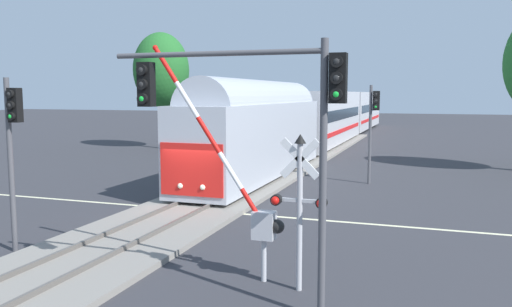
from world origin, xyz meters
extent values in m
plane|color=#333338|center=(0.00, 0.00, 0.00)|extent=(220.00, 220.00, 0.00)
cube|color=beige|center=(0.00, 0.00, 0.00)|extent=(44.00, 0.20, 0.01)
cube|color=gray|center=(0.00, 0.00, 0.09)|extent=(4.40, 80.00, 0.18)
cube|color=#56514C|center=(-0.72, 0.00, 0.25)|extent=(0.10, 80.00, 0.14)
cube|color=#56514C|center=(0.72, 0.00, 0.25)|extent=(0.10, 80.00, 0.14)
cube|color=#B2B7C1|center=(0.00, 8.22, 2.27)|extent=(3.00, 16.68, 3.90)
cube|color=red|center=(0.00, -0.14, 1.69)|extent=(2.76, 0.08, 2.15)
cylinder|color=#B2B7C1|center=(0.00, 8.22, 4.10)|extent=(2.76, 15.01, 2.76)
sphere|color=#F4F2CC|center=(-0.50, -0.15, 1.00)|extent=(0.24, 0.24, 0.24)
sphere|color=#F4F2CC|center=(0.50, -0.15, 1.00)|extent=(0.24, 0.24, 0.24)
cube|color=silver|center=(0.00, 27.94, 2.62)|extent=(3.00, 20.97, 4.60)
cube|color=black|center=(1.51, 27.94, 2.92)|extent=(0.04, 18.87, 0.90)
cube|color=red|center=(1.52, 27.94, 1.47)|extent=(0.04, 19.29, 0.36)
cube|color=silver|center=(0.00, 49.81, 2.62)|extent=(3.00, 20.97, 4.60)
cube|color=black|center=(1.51, 49.81, 2.92)|extent=(0.04, 18.87, 0.90)
cube|color=red|center=(1.52, 49.81, 1.47)|extent=(0.04, 19.29, 0.36)
cylinder|color=#B7B7BC|center=(5.21, -6.74, 0.55)|extent=(0.14, 0.14, 1.10)
cube|color=#B7B7BC|center=(5.21, -6.74, 1.45)|extent=(0.56, 0.40, 0.70)
sphere|color=black|center=(5.56, -6.74, 1.45)|extent=(0.36, 0.36, 0.36)
cylinder|color=red|center=(4.92, -6.74, 1.90)|extent=(0.70, 0.12, 0.96)
cylinder|color=white|center=(4.32, -6.74, 2.79)|extent=(0.70, 0.12, 0.96)
cylinder|color=red|center=(3.72, -6.74, 3.68)|extent=(0.70, 0.12, 0.96)
cylinder|color=white|center=(3.13, -6.74, 4.58)|extent=(0.70, 0.12, 0.96)
cylinder|color=red|center=(2.53, -6.74, 5.47)|extent=(0.70, 0.12, 0.96)
sphere|color=red|center=(2.23, -6.74, 5.92)|extent=(0.14, 0.14, 0.14)
cylinder|color=#B2B2B7|center=(6.20, -7.04, 1.78)|extent=(0.14, 0.14, 3.57)
cube|color=white|center=(6.20, -7.06, 3.22)|extent=(0.98, 0.05, 0.98)
cube|color=white|center=(6.20, -7.06, 3.22)|extent=(0.98, 0.05, 0.98)
cube|color=#B2B2B7|center=(6.20, -7.04, 2.21)|extent=(1.10, 0.08, 0.08)
cylinder|color=black|center=(5.65, -7.14, 2.21)|extent=(0.26, 0.18, 0.26)
cylinder|color=black|center=(6.75, -7.14, 2.21)|extent=(0.26, 0.18, 0.26)
sphere|color=red|center=(5.65, -7.24, 2.21)|extent=(0.20, 0.20, 0.20)
sphere|color=red|center=(6.75, -7.24, 2.21)|extent=(0.20, 0.20, 0.20)
cone|color=black|center=(6.20, -7.04, 3.69)|extent=(0.28, 0.28, 0.22)
cylinder|color=#4C4C51|center=(7.03, -8.42, 2.92)|extent=(0.16, 0.16, 5.84)
cube|color=black|center=(7.31, -8.42, 5.04)|extent=(0.34, 0.26, 1.00)
sphere|color=#262626|center=(7.31, -8.57, 5.36)|extent=(0.20, 0.20, 0.20)
cylinder|color=black|center=(7.31, -8.60, 5.36)|extent=(0.24, 0.10, 0.24)
sphere|color=#262626|center=(7.31, -8.57, 5.04)|extent=(0.20, 0.20, 0.20)
cylinder|color=black|center=(7.31, -8.60, 5.04)|extent=(0.24, 0.10, 0.24)
sphere|color=green|center=(7.31, -8.57, 4.72)|extent=(0.20, 0.20, 0.20)
cylinder|color=black|center=(7.31, -8.60, 4.72)|extent=(0.24, 0.10, 0.24)
cylinder|color=#4C4C51|center=(4.63, -8.42, 5.59)|extent=(4.81, 0.12, 0.12)
cube|color=black|center=(2.94, -8.42, 4.94)|extent=(0.34, 0.26, 1.00)
sphere|color=#262626|center=(2.94, -8.57, 5.26)|extent=(0.20, 0.20, 0.20)
cylinder|color=black|center=(2.94, -8.60, 5.26)|extent=(0.24, 0.10, 0.24)
sphere|color=#262626|center=(2.94, -8.57, 4.94)|extent=(0.20, 0.20, 0.20)
cylinder|color=black|center=(2.94, -8.60, 4.94)|extent=(0.24, 0.10, 0.24)
sphere|color=green|center=(2.94, -8.57, 4.62)|extent=(0.20, 0.20, 0.20)
cylinder|color=black|center=(2.94, -8.60, 4.62)|extent=(0.24, 0.10, 0.24)
cylinder|color=#4C4C51|center=(-2.67, -6.78, 2.60)|extent=(0.16, 0.16, 5.20)
cube|color=black|center=(-2.39, -6.78, 4.40)|extent=(0.34, 0.26, 1.00)
sphere|color=#262626|center=(-2.39, -6.93, 4.72)|extent=(0.20, 0.20, 0.20)
cylinder|color=black|center=(-2.39, -6.96, 4.72)|extent=(0.24, 0.10, 0.24)
sphere|color=#262626|center=(-2.39, -6.93, 4.40)|extent=(0.20, 0.20, 0.20)
cylinder|color=black|center=(-2.39, -6.96, 4.40)|extent=(0.24, 0.10, 0.24)
sphere|color=green|center=(-2.39, -6.93, 4.08)|extent=(0.20, 0.20, 0.20)
cylinder|color=black|center=(-2.39, -6.96, 4.08)|extent=(0.24, 0.10, 0.24)
cylinder|color=#4C4C51|center=(6.04, 8.70, 2.59)|extent=(0.16, 0.16, 5.17)
cube|color=black|center=(6.32, 8.70, 4.37)|extent=(0.34, 0.26, 1.00)
sphere|color=#262626|center=(6.32, 8.55, 4.69)|extent=(0.20, 0.20, 0.20)
cylinder|color=black|center=(6.32, 8.52, 4.69)|extent=(0.24, 0.10, 0.24)
sphere|color=#262626|center=(6.32, 8.55, 4.37)|extent=(0.20, 0.20, 0.20)
cylinder|color=black|center=(6.32, 8.52, 4.37)|extent=(0.24, 0.10, 0.24)
sphere|color=green|center=(6.32, 8.55, 4.05)|extent=(0.20, 0.20, 0.20)
cylinder|color=black|center=(6.32, 8.52, 4.05)|extent=(0.24, 0.10, 0.24)
cylinder|color=#4C3828|center=(-13.07, 21.02, 2.18)|extent=(0.41, 0.41, 4.36)
ellipsoid|color=#236628|center=(-13.07, 21.02, 6.74)|extent=(4.76, 4.76, 6.36)
camera|label=1|loc=(9.13, -18.82, 4.73)|focal=36.37mm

